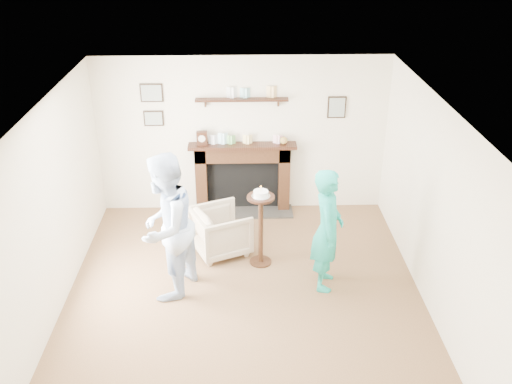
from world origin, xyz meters
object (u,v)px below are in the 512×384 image
armchair (222,251)px  pedestal_table (261,217)px  man (171,291)px  woman (324,284)px

armchair → pedestal_table: 0.96m
man → pedestal_table: size_ratio=1.60×
armchair → woman: size_ratio=0.45×
man → pedestal_table: bearing=139.5°
armchair → woman: (1.36, -0.84, 0.00)m
armchair → pedestal_table: bearing=-142.5°
man → pedestal_table: (1.18, 0.64, 0.73)m
armchair → pedestal_table: size_ratio=0.62×
man → woman: bearing=114.2°
pedestal_table → armchair: bearing=150.8°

